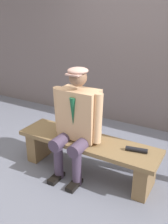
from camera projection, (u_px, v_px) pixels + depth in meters
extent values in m
plane|color=slate|center=(87.00, 171.00, 3.13)|extent=(30.00, 30.00, 0.00)
cube|color=olive|center=(87.00, 142.00, 2.97)|extent=(1.74, 0.47, 0.05)
cube|color=brown|center=(145.00, 176.00, 2.72)|extent=(0.15, 0.40, 0.39)
cube|color=brown|center=(41.00, 143.00, 3.39)|extent=(0.15, 0.40, 0.39)
cube|color=tan|center=(79.00, 114.00, 2.89)|extent=(0.46, 0.26, 0.59)
cylinder|color=#1E2338|center=(79.00, 92.00, 2.79)|extent=(0.25, 0.25, 0.06)
cone|color=#195938|center=(73.00, 112.00, 2.75)|extent=(0.07, 0.07, 0.33)
sphere|color=#8C664C|center=(78.00, 77.00, 2.71)|extent=(0.20, 0.20, 0.20)
ellipsoid|color=tan|center=(78.00, 71.00, 2.68)|extent=(0.23, 0.23, 0.07)
cube|color=tan|center=(73.00, 75.00, 2.62)|extent=(0.16, 0.09, 0.02)
cylinder|color=#473951|center=(83.00, 144.00, 2.84)|extent=(0.15, 0.44, 0.15)
cylinder|color=#473951|center=(77.00, 167.00, 2.81)|extent=(0.11, 0.11, 0.46)
cube|color=black|center=(74.00, 185.00, 2.84)|extent=(0.10, 0.24, 0.05)
cylinder|color=tan|center=(98.00, 119.00, 2.73)|extent=(0.10, 0.14, 0.57)
cylinder|color=#473951|center=(64.00, 139.00, 2.95)|extent=(0.15, 0.44, 0.15)
cylinder|color=#473951|center=(58.00, 161.00, 2.93)|extent=(0.11, 0.11, 0.46)
cube|color=black|center=(56.00, 178.00, 2.96)|extent=(0.10, 0.24, 0.05)
cylinder|color=tan|center=(59.00, 110.00, 2.98)|extent=(0.11, 0.14, 0.57)
cylinder|color=black|center=(137.00, 150.00, 2.70)|extent=(0.24, 0.09, 0.05)
cube|color=slate|center=(139.00, 65.00, 4.13)|extent=(12.00, 0.24, 2.07)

